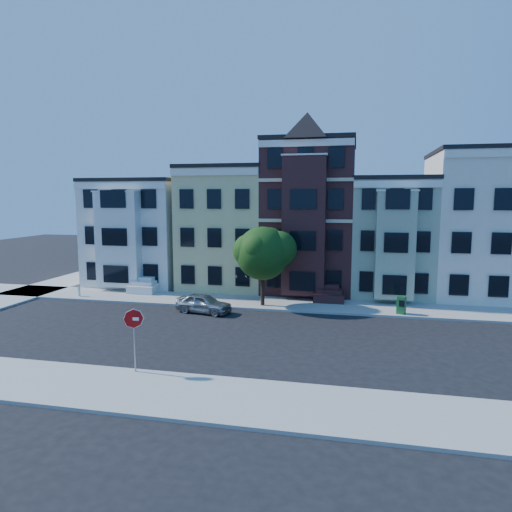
% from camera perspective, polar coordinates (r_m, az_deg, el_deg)
% --- Properties ---
extents(ground, '(120.00, 120.00, 0.00)m').
position_cam_1_polar(ground, '(25.39, 3.40, -10.38)').
color(ground, black).
extents(far_sidewalk, '(60.00, 4.00, 0.15)m').
position_cam_1_polar(far_sidewalk, '(33.01, 5.57, -6.09)').
color(far_sidewalk, '#9E9B93').
rests_on(far_sidewalk, ground).
extents(near_sidewalk, '(60.00, 4.00, 0.15)m').
position_cam_1_polar(near_sidewalk, '(18.03, -0.75, -17.77)').
color(near_sidewalk, '#9E9B93').
rests_on(near_sidewalk, ground).
extents(house_white, '(8.00, 9.00, 9.00)m').
position_cam_1_polar(house_white, '(42.83, -13.64, 2.82)').
color(house_white, white).
rests_on(house_white, ground).
extents(house_yellow, '(7.00, 9.00, 10.00)m').
position_cam_1_polar(house_yellow, '(39.95, -3.26, 3.43)').
color(house_yellow, '#D1C584').
rests_on(house_yellow, ground).
extents(house_brown, '(7.00, 9.00, 12.00)m').
position_cam_1_polar(house_brown, '(38.61, 6.82, 4.74)').
color(house_brown, '#391819').
rests_on(house_brown, ground).
extents(house_green, '(6.00, 9.00, 9.00)m').
position_cam_1_polar(house_green, '(38.63, 16.43, 2.26)').
color(house_green, '#98A78C').
rests_on(house_green, ground).
extents(house_cream, '(8.00, 9.00, 11.00)m').
position_cam_1_polar(house_cream, '(39.69, 26.63, 3.36)').
color(house_cream, silver).
rests_on(house_cream, ground).
extents(street_tree, '(6.93, 6.93, 6.87)m').
position_cam_1_polar(street_tree, '(31.82, 0.84, -0.12)').
color(street_tree, '#214D15').
rests_on(street_tree, far_sidewalk).
extents(parked_car, '(4.08, 2.29, 1.31)m').
position_cam_1_polar(parked_car, '(30.99, -6.56, -5.89)').
color(parked_car, '#9DA1A5').
rests_on(parked_car, ground).
extents(newspaper_box, '(0.65, 0.61, 1.15)m').
position_cam_1_polar(newspaper_box, '(31.42, 17.71, -5.88)').
color(newspaper_box, '#195729').
rests_on(newspaper_box, far_sidewalk).
extents(fire_hydrant, '(0.27, 0.27, 0.61)m').
position_cam_1_polar(fire_hydrant, '(37.81, -21.24, -4.25)').
color(fire_hydrant, white).
rests_on(fire_hydrant, far_sidewalk).
extents(stop_sign, '(0.88, 0.22, 3.17)m').
position_cam_1_polar(stop_sign, '(20.76, -14.96, -9.68)').
color(stop_sign, '#A20909').
rests_on(stop_sign, near_sidewalk).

